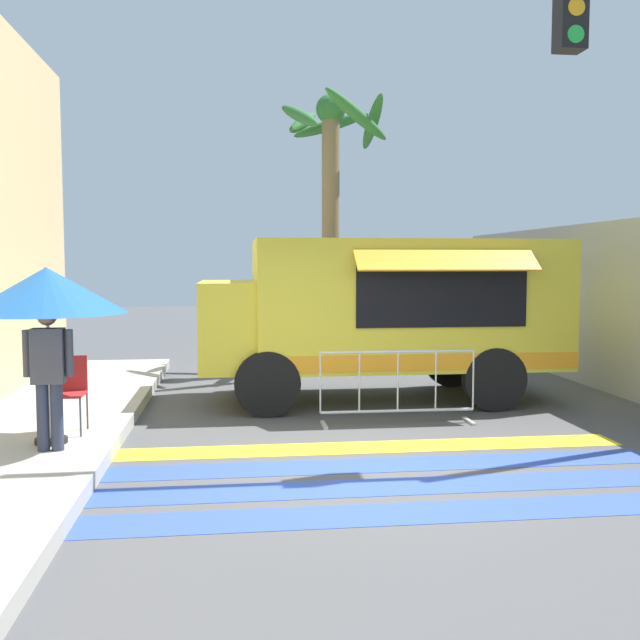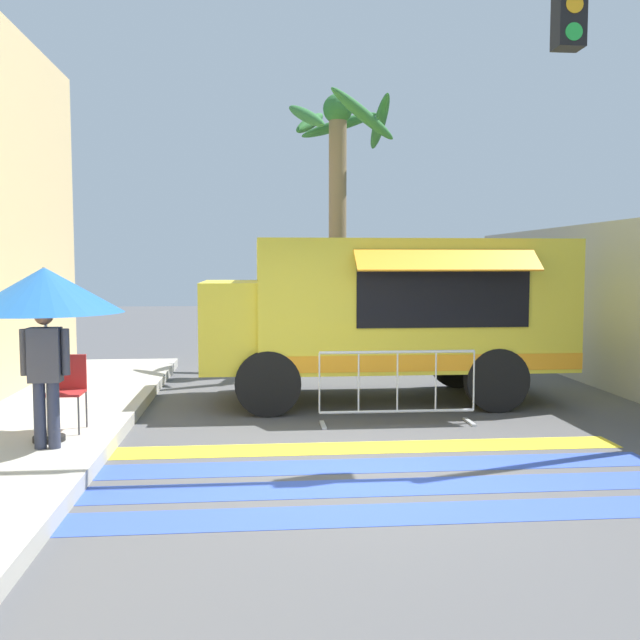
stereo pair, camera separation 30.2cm
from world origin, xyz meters
name	(u,v)px [view 1 (the left image)]	position (x,y,z in m)	size (l,w,h in m)	color
ground_plane	(375,470)	(0.00, 0.00, 0.00)	(60.00, 60.00, 0.00)	#4C4C4F
crosswalk_painted	(379,475)	(0.00, -0.22, 0.00)	(6.40, 2.84, 0.01)	#334FB2
food_truck	(377,308)	(0.81, 3.87, 1.49)	(5.66, 2.77, 2.58)	yellow
traffic_signal_pole	(619,101)	(3.02, 0.69, 4.12)	(4.63, 0.29, 5.98)	#515456
patio_umbrella	(47,291)	(-3.57, 0.90, 1.90)	(1.76, 1.76, 1.99)	black
folding_chair	(68,386)	(-3.49, 1.46, 0.73)	(0.42, 0.42, 0.92)	#4C4C51
vendor_person	(49,370)	(-3.49, 0.57, 1.06)	(0.53, 0.21, 1.58)	#2D3347
barricade_front	(398,387)	(0.74, 2.10, 0.51)	(2.17, 0.44, 1.03)	#B7BABF
palm_tree	(332,182)	(0.53, 7.18, 3.87)	(2.25, 2.29, 5.62)	#7A664C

